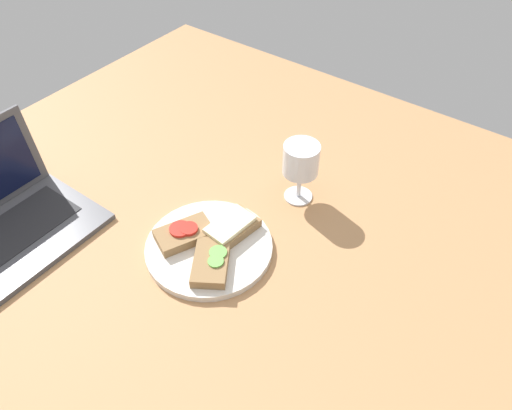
% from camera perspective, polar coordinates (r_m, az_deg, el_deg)
% --- Properties ---
extents(wooden_table, '(1.40, 1.40, 0.03)m').
position_cam_1_polar(wooden_table, '(1.07, -5.40, -3.18)').
color(wooden_table, '#B27F51').
rests_on(wooden_table, ground).
extents(plate, '(0.26, 0.26, 0.01)m').
position_cam_1_polar(plate, '(1.01, -5.39, -4.82)').
color(plate, silver).
rests_on(plate, wooden_table).
extents(sandwich_with_tomato, '(0.13, 0.11, 0.03)m').
position_cam_1_polar(sandwich_with_tomato, '(1.02, -8.20, -3.25)').
color(sandwich_with_tomato, '#937047').
rests_on(sandwich_with_tomato, plate).
extents(sandwich_with_cucumber, '(0.13, 0.12, 0.02)m').
position_cam_1_polar(sandwich_with_cucumber, '(0.96, -5.14, -6.51)').
color(sandwich_with_cucumber, '#937047').
rests_on(sandwich_with_cucumber, plate).
extents(sandwich_with_cheese, '(0.13, 0.08, 0.03)m').
position_cam_1_polar(sandwich_with_cheese, '(1.02, -2.98, -2.64)').
color(sandwich_with_cheese, '#937047').
rests_on(sandwich_with_cheese, plate).
extents(wine_glass, '(0.08, 0.08, 0.14)m').
position_cam_1_polar(wine_glass, '(1.06, 5.15, 4.96)').
color(wine_glass, white).
rests_on(wine_glass, wooden_table).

